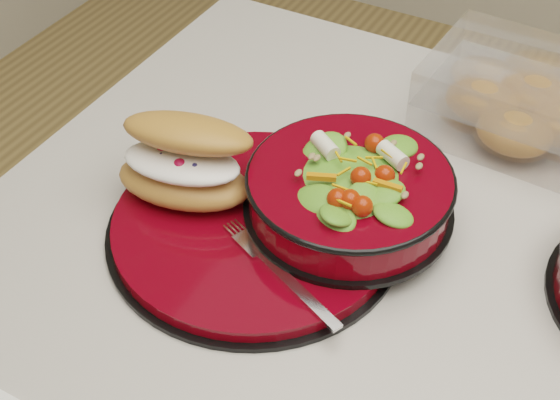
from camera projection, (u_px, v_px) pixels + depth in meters
The scene contains 5 objects.
dinner_plate at pixel (255, 226), 0.83m from camera, with size 0.32×0.32×0.02m.
salad_bowl at pixel (350, 186), 0.81m from camera, with size 0.22×0.22×0.09m.
croissant at pixel (185, 161), 0.83m from camera, with size 0.16×0.12×0.09m.
fork at pixel (282, 275), 0.76m from camera, with size 0.15×0.08×0.00m.
pastry_box at pixel (527, 104), 0.94m from camera, with size 0.25×0.19×0.09m.
Camera 1 is at (-0.01, -0.58, 1.49)m, focal length 50.00 mm.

